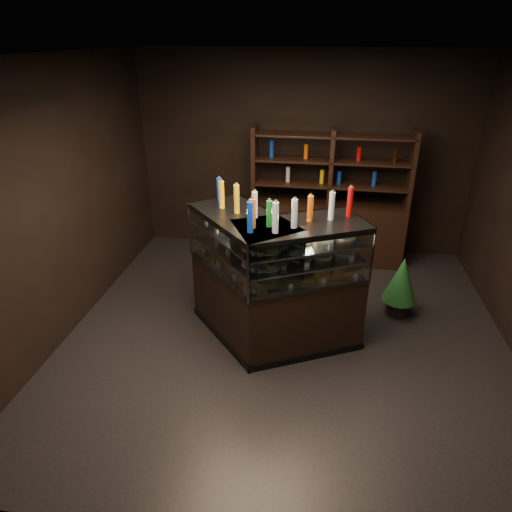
# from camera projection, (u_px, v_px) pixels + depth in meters

# --- Properties ---
(ground) EXTENTS (5.00, 5.00, 0.00)m
(ground) POSITION_uv_depth(u_px,v_px,m) (285.00, 334.00, 5.33)
(ground) COLOR black
(ground) RESTS_ON ground
(room_shell) EXTENTS (5.02, 5.02, 3.01)m
(room_shell) POSITION_uv_depth(u_px,v_px,m) (291.00, 171.00, 4.48)
(room_shell) COLOR black
(room_shell) RESTS_ON ground
(display_case) EXTENTS (2.06, 1.46, 1.47)m
(display_case) POSITION_uv_depth(u_px,v_px,m) (270.00, 301.00, 5.06)
(display_case) COLOR black
(display_case) RESTS_ON ground
(food_display) EXTENTS (1.69, 1.04, 0.45)m
(food_display) POSITION_uv_depth(u_px,v_px,m) (271.00, 251.00, 4.78)
(food_display) COLOR #DA894E
(food_display) RESTS_ON display_case
(bottles_top) EXTENTS (1.52, 0.90, 0.30)m
(bottles_top) POSITION_uv_depth(u_px,v_px,m) (272.00, 206.00, 4.57)
(bottles_top) COLOR black
(bottles_top) RESTS_ON display_case
(potted_conifer) EXTENTS (0.41, 0.41, 0.88)m
(potted_conifer) POSITION_uv_depth(u_px,v_px,m) (402.00, 279.00, 5.50)
(potted_conifer) COLOR black
(potted_conifer) RESTS_ON ground
(back_shelving) EXTENTS (2.26, 0.46, 2.00)m
(back_shelving) POSITION_uv_depth(u_px,v_px,m) (327.00, 223.00, 6.83)
(back_shelving) COLOR black
(back_shelving) RESTS_ON ground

